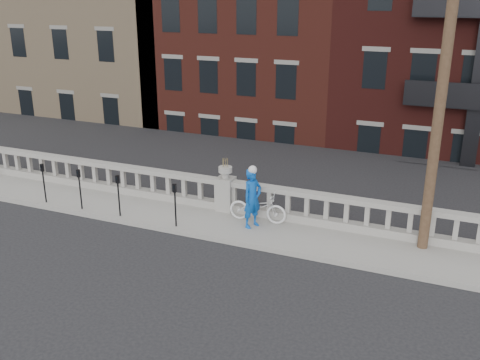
% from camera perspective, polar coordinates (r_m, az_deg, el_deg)
% --- Properties ---
extents(ground, '(120.00, 120.00, 0.00)m').
position_cam_1_polar(ground, '(14.47, -8.11, -9.19)').
color(ground, black).
rests_on(ground, ground).
extents(sidewalk, '(32.00, 2.20, 0.15)m').
position_cam_1_polar(sidewalk, '(16.80, -2.88, -4.53)').
color(sidewalk, gray).
rests_on(sidewalk, ground).
extents(balustrade, '(28.00, 0.34, 1.03)m').
position_cam_1_polar(balustrade, '(17.37, -1.55, -1.66)').
color(balustrade, gray).
rests_on(balustrade, sidewalk).
extents(planter_pedestal, '(0.55, 0.55, 1.76)m').
position_cam_1_polar(planter_pedestal, '(17.31, -1.55, -1.07)').
color(planter_pedestal, gray).
rests_on(planter_pedestal, sidewalk).
extents(lower_level, '(80.00, 44.00, 20.80)m').
position_cam_1_polar(lower_level, '(34.65, 12.82, 11.87)').
color(lower_level, '#605E59').
rests_on(lower_level, ground).
extents(utility_pole, '(1.60, 0.28, 10.00)m').
position_cam_1_polar(utility_pole, '(14.49, 21.06, 11.63)').
color(utility_pole, '#422D1E').
rests_on(utility_pole, sidewalk).
extents(parking_meter_a, '(0.10, 0.09, 1.36)m').
position_cam_1_polar(parking_meter_a, '(19.02, -20.24, 0.14)').
color(parking_meter_a, black).
rests_on(parking_meter_a, sidewalk).
extents(parking_meter_b, '(0.10, 0.09, 1.36)m').
position_cam_1_polar(parking_meter_b, '(18.06, -16.74, -0.47)').
color(parking_meter_b, black).
rests_on(parking_meter_b, sidewalk).
extents(parking_meter_c, '(0.10, 0.09, 1.36)m').
position_cam_1_polar(parking_meter_c, '(17.18, -12.86, -1.15)').
color(parking_meter_c, black).
rests_on(parking_meter_c, sidewalk).
extents(parking_meter_d, '(0.10, 0.09, 1.36)m').
position_cam_1_polar(parking_meter_d, '(16.12, -6.94, -2.16)').
color(parking_meter_d, black).
rests_on(parking_meter_d, sidewalk).
extents(bicycle, '(1.85, 0.78, 0.95)m').
position_cam_1_polar(bicycle, '(16.50, 1.91, -2.89)').
color(bicycle, silver).
rests_on(bicycle, sidewalk).
extents(cyclist, '(0.67, 0.79, 1.83)m').
position_cam_1_polar(cyclist, '(15.97, 1.33, -1.96)').
color(cyclist, '#0B4BAC').
rests_on(cyclist, sidewalk).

